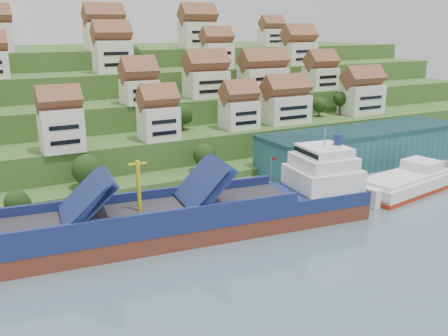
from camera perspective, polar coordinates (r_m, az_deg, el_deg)
ground at (r=99.43m, az=-0.22°, el=-6.99°), size 300.00×300.00×0.00m
quay at (r=120.72m, az=4.82°, el=-2.29°), size 180.00×14.00×2.20m
hillside at (r=191.43m, az=-15.06°, el=6.95°), size 260.00×128.00×31.00m
hillside_village at (r=149.54m, az=-10.72°, el=10.17°), size 159.11×64.75×29.13m
hillside_trees at (r=128.48m, az=-14.42°, el=5.01°), size 141.79×62.09×30.28m
warehouse at (r=139.98m, az=15.50°, el=2.32°), size 60.00×15.00×10.00m
flagpole at (r=114.03m, az=5.46°, el=-0.36°), size 1.28×0.16×8.00m
cargo_ship at (r=95.12m, az=-5.56°, el=-5.87°), size 85.43×21.95×18.83m
second_ship at (r=127.61m, az=20.14°, el=-1.66°), size 27.71×14.18×7.66m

